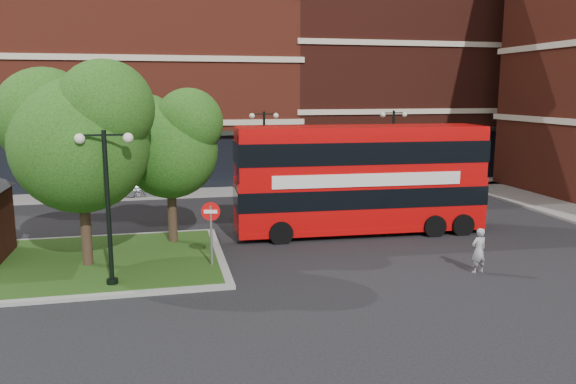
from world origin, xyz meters
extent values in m
plane|color=black|center=(0.00, 0.00, 0.00)|extent=(120.00, 120.00, 0.00)
cube|color=slate|center=(0.00, 16.50, 0.06)|extent=(44.00, 3.00, 0.12)
cube|color=maroon|center=(-8.00, 24.00, 7.00)|extent=(26.00, 12.00, 14.00)
cube|color=#471911|center=(14.00, 24.00, 8.00)|extent=(18.00, 12.00, 16.00)
cube|color=gray|center=(-8.00, 3.00, 0.06)|extent=(12.60, 7.60, 0.12)
cube|color=#19380F|center=(-8.00, 3.00, 0.07)|extent=(12.00, 7.00, 0.15)
cylinder|color=#2D2116|center=(-6.50, 2.50, 1.96)|extent=(0.36, 0.36, 3.92)
sphere|color=#164210|center=(-6.50, 2.50, 4.34)|extent=(4.60, 4.60, 4.60)
sphere|color=#164210|center=(-7.65, 3.19, 5.25)|extent=(3.45, 3.45, 3.45)
sphere|color=#164210|center=(-5.58, 2.04, 5.60)|extent=(3.22, 3.22, 3.22)
cylinder|color=#2D2116|center=(-3.50, 5.00, 1.74)|extent=(0.36, 0.36, 3.47)
sphere|color=#164210|center=(-3.50, 5.00, 3.84)|extent=(3.80, 3.80, 3.80)
sphere|color=#164210|center=(-4.45, 5.57, 4.65)|extent=(2.85, 2.85, 2.85)
sphere|color=#164210|center=(-2.74, 4.62, 4.96)|extent=(2.66, 2.66, 2.66)
cylinder|color=black|center=(-5.50, 0.20, 2.50)|extent=(0.14, 0.14, 5.00)
cylinder|color=black|center=(-5.50, 0.20, 0.15)|extent=(0.36, 0.36, 0.30)
cube|color=black|center=(-5.50, 0.20, 4.85)|extent=(1.40, 0.06, 0.06)
sphere|color=#F2EACC|center=(-6.20, 0.20, 4.75)|extent=(0.32, 0.32, 0.32)
sphere|color=#F2EACC|center=(-4.80, 0.20, 4.75)|extent=(0.32, 0.32, 0.32)
cylinder|color=black|center=(2.00, 14.50, 2.50)|extent=(0.14, 0.14, 5.00)
cylinder|color=black|center=(2.00, 14.50, 0.15)|extent=(0.36, 0.36, 0.30)
cube|color=black|center=(2.00, 14.50, 4.85)|extent=(1.40, 0.06, 0.06)
sphere|color=#F2EACC|center=(1.30, 14.50, 4.75)|extent=(0.32, 0.32, 0.32)
sphere|color=#F2EACC|center=(2.70, 14.50, 4.75)|extent=(0.32, 0.32, 0.32)
cylinder|color=black|center=(10.00, 14.50, 2.50)|extent=(0.14, 0.14, 5.00)
cylinder|color=black|center=(10.00, 14.50, 0.15)|extent=(0.36, 0.36, 0.30)
cube|color=black|center=(10.00, 14.50, 4.85)|extent=(1.40, 0.06, 0.06)
sphere|color=#F2EACC|center=(9.30, 14.50, 4.75)|extent=(0.32, 0.32, 0.32)
sphere|color=#F2EACC|center=(10.70, 14.50, 4.75)|extent=(0.32, 0.32, 0.32)
cube|color=#BC0707|center=(4.52, 5.21, 1.47)|extent=(10.87, 2.93, 2.06)
cube|color=#BC0707|center=(4.52, 5.21, 3.52)|extent=(10.76, 2.90, 2.06)
cube|color=black|center=(4.52, 5.21, 3.63)|extent=(10.87, 2.93, 0.93)
cube|color=silver|center=(4.46, 3.96, 2.54)|extent=(8.07, 0.40, 0.54)
imported|color=#949496|center=(6.64, -0.96, 0.79)|extent=(0.62, 0.45, 1.57)
imported|color=#A9ACB0|center=(-4.28, 16.00, 0.63)|extent=(3.83, 1.90, 1.26)
imported|color=silver|center=(7.23, 15.88, 0.76)|extent=(4.77, 2.03, 1.53)
cylinder|color=slate|center=(-2.24, 1.50, 1.13)|extent=(0.08, 0.08, 2.26)
cylinder|color=red|center=(-2.24, 1.50, 2.06)|extent=(0.65, 0.20, 0.66)
cube|color=white|center=(-2.24, 1.50, 2.06)|extent=(0.46, 0.15, 0.12)
camera|label=1|loc=(-3.79, -17.58, 6.16)|focal=35.00mm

